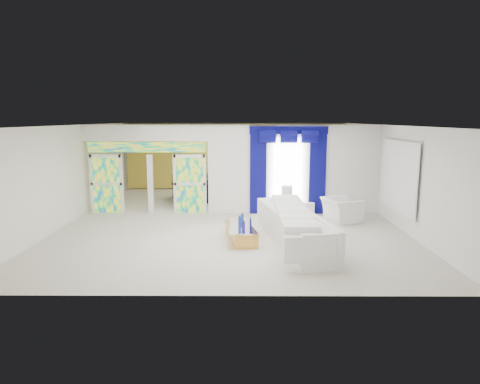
{
  "coord_description": "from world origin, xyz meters",
  "views": [
    {
      "loc": [
        0.36,
        -13.34,
        3.21
      ],
      "look_at": [
        0.3,
        -1.2,
        1.1
      ],
      "focal_mm": 31.84,
      "sensor_mm": 36.0,
      "label": 1
    }
  ],
  "objects_px": {
    "white_sofa": "(293,228)",
    "console_table": "(295,208)",
    "armchair": "(342,210)",
    "grand_piano": "(192,189)",
    "coffee_table": "(241,233)"
  },
  "relations": [
    {
      "from": "console_table",
      "to": "grand_piano",
      "type": "relative_size",
      "value": 0.66
    },
    {
      "from": "white_sofa",
      "to": "grand_piano",
      "type": "bearing_deg",
      "value": 108.63
    },
    {
      "from": "coffee_table",
      "to": "armchair",
      "type": "height_order",
      "value": "armchair"
    },
    {
      "from": "armchair",
      "to": "grand_piano",
      "type": "relative_size",
      "value": 0.61
    },
    {
      "from": "white_sofa",
      "to": "coffee_table",
      "type": "height_order",
      "value": "white_sofa"
    },
    {
      "from": "console_table",
      "to": "armchair",
      "type": "xyz_separation_m",
      "value": [
        1.33,
        -0.97,
        0.16
      ]
    },
    {
      "from": "coffee_table",
      "to": "console_table",
      "type": "distance_m",
      "value": 3.61
    },
    {
      "from": "white_sofa",
      "to": "armchair",
      "type": "xyz_separation_m",
      "value": [
        1.83,
        2.43,
        -0.04
      ]
    },
    {
      "from": "white_sofa",
      "to": "armchair",
      "type": "height_order",
      "value": "white_sofa"
    },
    {
      "from": "armchair",
      "to": "coffee_table",
      "type": "bearing_deg",
      "value": 106.18
    },
    {
      "from": "console_table",
      "to": "white_sofa",
      "type": "bearing_deg",
      "value": -98.24
    },
    {
      "from": "white_sofa",
      "to": "console_table",
      "type": "height_order",
      "value": "white_sofa"
    },
    {
      "from": "white_sofa",
      "to": "console_table",
      "type": "distance_m",
      "value": 3.44
    },
    {
      "from": "white_sofa",
      "to": "console_table",
      "type": "relative_size",
      "value": 3.54
    },
    {
      "from": "grand_piano",
      "to": "armchair",
      "type": "bearing_deg",
      "value": -48.51
    }
  ]
}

